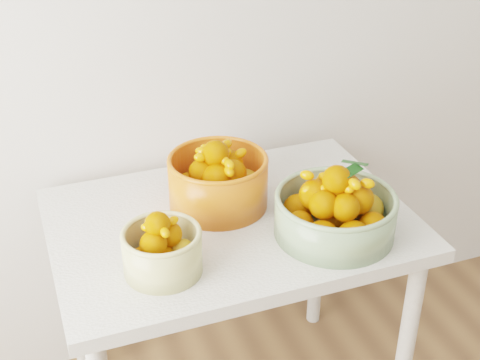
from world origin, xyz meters
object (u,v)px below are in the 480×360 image
(bowl_green, at_px, (335,211))
(bowl_orange, at_px, (218,180))
(table, at_px, (231,246))
(bowl_cream, at_px, (162,250))

(bowl_green, relative_size, bowl_orange, 1.10)
(table, bearing_deg, bowl_cream, -144.98)
(bowl_cream, xyz_separation_m, bowl_green, (0.47, -0.00, 0.01))
(table, xyz_separation_m, bowl_orange, (-0.01, 0.08, 0.18))
(table, relative_size, bowl_orange, 2.68)
(bowl_green, bearing_deg, bowl_orange, 134.36)
(bowl_green, height_order, bowl_orange, bowl_green)
(bowl_cream, relative_size, bowl_green, 0.60)
(table, distance_m, bowl_orange, 0.20)
(table, bearing_deg, bowl_green, -35.70)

